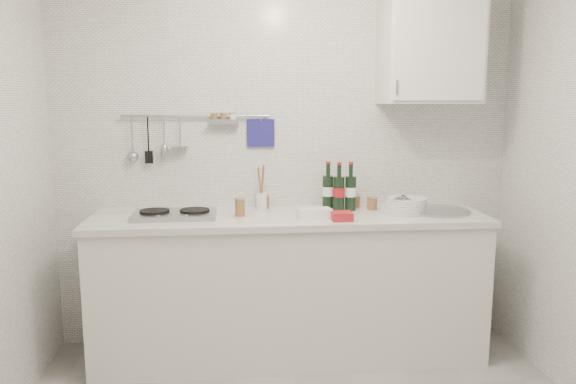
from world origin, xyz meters
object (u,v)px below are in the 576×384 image
object	(u,v)px
wall_cabinet	(430,47)
plate_stack_sink	(405,205)
utensil_crock	(261,199)
wine_bottles	(339,186)
plate_stack_hob	(185,214)

from	to	relation	value
wall_cabinet	plate_stack_sink	bearing A→B (deg)	-146.52
utensil_crock	wall_cabinet	bearing A→B (deg)	-3.86
wine_bottles	wall_cabinet	bearing A→B (deg)	0.57
plate_stack_sink	utensil_crock	distance (m)	0.92
wall_cabinet	wine_bottles	xyz separation A→B (m)	(-0.57, -0.01, -0.87)
plate_stack_hob	wall_cabinet	bearing A→B (deg)	3.53
plate_stack_hob	wine_bottles	distance (m)	0.99
plate_stack_hob	plate_stack_sink	size ratio (longest dim) A/B	0.89
wall_cabinet	plate_stack_sink	distance (m)	1.00
wall_cabinet	plate_stack_hob	bearing A→B (deg)	-176.47
plate_stack_sink	utensil_crock	bearing A→B (deg)	168.66
utensil_crock	plate_stack_sink	bearing A→B (deg)	-11.34
wine_bottles	plate_stack_sink	bearing A→B (deg)	-14.35
plate_stack_hob	utensil_crock	size ratio (longest dim) A/B	0.92
wall_cabinet	utensil_crock	size ratio (longest dim) A/B	2.42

